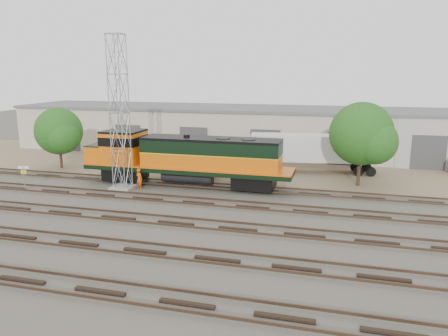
% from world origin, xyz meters
% --- Properties ---
extents(ground, '(140.00, 140.00, 0.00)m').
position_xyz_m(ground, '(0.00, 0.00, 0.00)').
color(ground, '#47423A').
rests_on(ground, ground).
extents(dirt_strip, '(80.00, 16.00, 0.02)m').
position_xyz_m(dirt_strip, '(0.00, 15.00, 0.01)').
color(dirt_strip, '#726047').
rests_on(dirt_strip, ground).
extents(tracks, '(80.00, 20.40, 0.28)m').
position_xyz_m(tracks, '(0.00, -3.00, 0.08)').
color(tracks, black).
rests_on(tracks, ground).
extents(warehouse, '(58.40, 10.40, 5.30)m').
position_xyz_m(warehouse, '(0.04, 22.98, 2.65)').
color(warehouse, '#BAAE9B').
rests_on(warehouse, ground).
extents(locomotive, '(17.65, 3.10, 4.24)m').
position_xyz_m(locomotive, '(-2.76, 6.00, 2.43)').
color(locomotive, black).
rests_on(locomotive, tracks).
extents(signal_tower, '(1.80, 1.80, 12.20)m').
position_xyz_m(signal_tower, '(-7.32, 3.95, 5.95)').
color(signal_tower, gray).
rests_on(signal_tower, ground).
extents(sign_post, '(0.81, 0.31, 2.07)m').
position_xyz_m(sign_post, '(-14.52, 1.17, 1.45)').
color(sign_post, gray).
rests_on(sign_post, ground).
extents(worker, '(0.75, 0.64, 1.75)m').
position_xyz_m(worker, '(-5.89, 4.04, 0.87)').
color(worker, '#CF4A0B').
rests_on(worker, ground).
extents(semi_trailer, '(11.94, 3.99, 3.61)m').
position_xyz_m(semi_trailer, '(7.60, 13.88, 2.27)').
color(semi_trailer, silver).
rests_on(semi_trailer, ground).
extents(tree_west, '(4.81, 4.58, 5.99)m').
position_xyz_m(tree_west, '(-16.68, 9.17, 3.58)').
color(tree_west, '#382619').
rests_on(tree_west, ground).
extents(tree_mid, '(4.22, 4.02, 4.02)m').
position_xyz_m(tree_mid, '(-2.68, 9.50, 1.67)').
color(tree_mid, '#382619').
rests_on(tree_mid, ground).
extents(tree_east, '(5.45, 5.19, 7.01)m').
position_xyz_m(tree_east, '(11.59, 9.67, 4.27)').
color(tree_east, '#382619').
rests_on(tree_east, ground).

